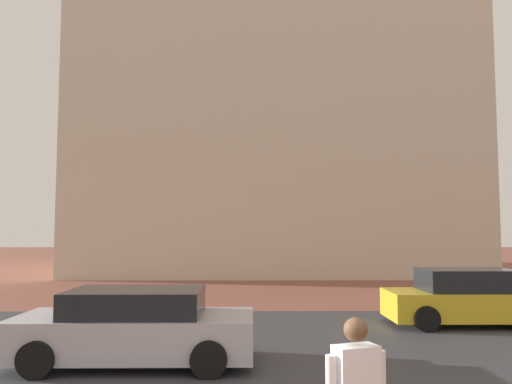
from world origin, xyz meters
The scene contains 5 objects.
ground_plane centered at (0.00, 10.00, 0.00)m, with size 120.00×120.00×0.00m, color brown.
street_asphalt_strip centered at (0.00, 7.42, 0.00)m, with size 120.00×8.53×0.00m, color #38383D.
landmark_building centered at (1.59, 28.52, 12.05)m, with size 22.77×15.24×40.33m.
car_yellow centered at (5.97, 9.29, 0.70)m, with size 4.25×1.92×1.48m.
car_silver centered at (-1.99, 5.54, 0.68)m, with size 4.45×2.10×1.40m.
Camera 1 is at (0.19, -4.16, 2.52)m, focal length 35.22 mm.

